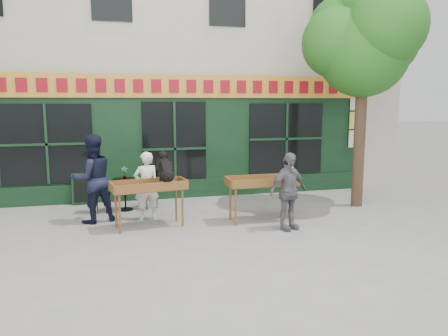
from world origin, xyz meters
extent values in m
plane|color=slate|center=(0.00, 0.00, 0.00)|extent=(80.00, 80.00, 0.00)
cube|color=beige|center=(0.00, 6.00, 5.00)|extent=(14.00, 7.00, 10.00)
cube|color=black|center=(0.00, 2.42, 1.60)|extent=(11.00, 0.16, 3.20)
cube|color=gold|center=(0.00, 2.30, 3.00)|extent=(11.00, 0.06, 0.60)
cube|color=maroon|center=(0.00, 2.26, 3.00)|extent=(9.60, 0.03, 0.34)
cube|color=black|center=(0.00, 2.32, 0.25)|extent=(11.00, 0.10, 0.50)
cube|color=black|center=(0.00, 2.32, 1.35)|extent=(1.70, 0.05, 2.50)
cube|color=black|center=(-3.20, 2.32, 1.55)|extent=(2.20, 0.05, 2.00)
cube|color=black|center=(3.20, 2.32, 1.55)|extent=(2.20, 0.05, 2.00)
cube|color=silver|center=(5.40, 2.30, 1.50)|extent=(0.42, 0.02, 0.50)
cube|color=#E5D14C|center=(5.40, 2.30, 2.05)|extent=(0.42, 0.02, 0.50)
cube|color=silver|center=(5.40, 2.30, 2.60)|extent=(0.42, 0.02, 0.50)
cylinder|color=#382619|center=(4.30, 0.30, 1.80)|extent=(0.28, 0.28, 3.60)
sphere|color=#135715|center=(4.30, 0.30, 3.80)|extent=(2.20, 2.20, 2.20)
sphere|color=#135715|center=(5.00, 0.60, 4.10)|extent=(1.80, 1.80, 1.80)
sphere|color=#135715|center=(3.70, 0.50, 4.00)|extent=(1.70, 1.70, 1.70)
sphere|color=#135715|center=(4.50, -0.30, 4.30)|extent=(1.80, 1.80, 1.80)
sphere|color=#135715|center=(4.00, 0.90, 4.40)|extent=(1.60, 1.60, 1.60)
sphere|color=#135715|center=(4.40, 0.40, 4.90)|extent=(1.40, 1.40, 1.40)
cylinder|color=brown|center=(-1.54, -0.65, 0.40)|extent=(0.05, 0.05, 0.80)
cylinder|color=brown|center=(-0.25, -0.44, 0.40)|extent=(0.05, 0.05, 0.80)
cylinder|color=brown|center=(-1.61, -0.21, 0.40)|extent=(0.05, 0.05, 0.80)
cylinder|color=brown|center=(-0.32, -0.01, 0.40)|extent=(0.05, 0.05, 0.80)
cube|color=brown|center=(-0.93, -0.33, 0.82)|extent=(1.57, 0.81, 0.05)
cube|color=brown|center=(-0.88, -0.61, 0.90)|extent=(1.49, 0.28, 0.18)
cube|color=brown|center=(-0.98, -0.04, 0.90)|extent=(1.49, 0.28, 0.18)
cube|color=brown|center=(-0.93, -0.33, 0.88)|extent=(1.35, 0.60, 0.06)
imported|color=white|center=(-0.93, 0.32, 0.76)|extent=(0.60, 0.45, 1.52)
cylinder|color=brown|center=(0.84, -0.65, 0.40)|extent=(0.05, 0.05, 0.80)
cylinder|color=brown|center=(2.14, -0.67, 0.40)|extent=(0.05, 0.05, 0.80)
cylinder|color=brown|center=(0.85, -0.21, 0.40)|extent=(0.05, 0.05, 0.80)
cylinder|color=brown|center=(2.15, -0.23, 0.40)|extent=(0.05, 0.05, 0.80)
cube|color=brown|center=(1.50, -0.44, 0.82)|extent=(1.51, 0.59, 0.05)
cube|color=brown|center=(1.49, -0.73, 0.90)|extent=(1.50, 0.05, 0.18)
cube|color=brown|center=(1.50, -0.15, 0.90)|extent=(1.50, 0.05, 0.18)
cube|color=brown|center=(1.50, -0.44, 0.88)|extent=(1.30, 0.41, 0.06)
imported|color=#58595D|center=(1.80, -1.19, 0.80)|extent=(1.01, 0.68, 1.59)
cylinder|color=black|center=(-1.37, 1.30, 0.02)|extent=(0.36, 0.36, 0.03)
cylinder|color=black|center=(-1.37, 1.30, 0.38)|extent=(0.04, 0.04, 0.72)
cylinder|color=black|center=(-1.37, 1.30, 0.75)|extent=(0.60, 0.60, 0.03)
cube|color=black|center=(-1.92, 1.20, 0.45)|extent=(0.44, 0.44, 0.03)
cube|color=black|center=(-2.08, 1.24, 0.70)|extent=(0.12, 0.36, 0.50)
cylinder|color=black|center=(-1.81, 1.02, 0.22)|extent=(0.02, 0.02, 0.44)
cylinder|color=black|center=(-1.73, 1.31, 0.22)|extent=(0.02, 0.02, 0.44)
cylinder|color=black|center=(-2.10, 1.09, 0.22)|extent=(0.02, 0.02, 0.44)
cylinder|color=black|center=(-2.02, 1.38, 0.22)|extent=(0.02, 0.02, 0.44)
cube|color=black|center=(-0.82, 1.35, 0.45)|extent=(0.49, 0.49, 0.03)
cube|color=black|center=(-0.67, 1.44, 0.70)|extent=(0.21, 0.32, 0.50)
cylinder|color=black|center=(-1.02, 1.40, 0.22)|extent=(0.02, 0.02, 0.44)
cylinder|color=black|center=(-0.87, 1.14, 0.22)|extent=(0.02, 0.02, 0.44)
cylinder|color=black|center=(-0.76, 1.55, 0.22)|extent=(0.02, 0.02, 0.44)
cylinder|color=black|center=(-0.61, 1.30, 0.22)|extent=(0.02, 0.02, 0.44)
imported|color=gray|center=(-1.37, 1.30, 0.92)|extent=(0.16, 0.11, 0.30)
imported|color=black|center=(-2.07, 0.40, 0.96)|extent=(1.13, 1.01, 1.92)
cube|color=black|center=(-2.38, 2.20, 0.40)|extent=(0.57, 0.21, 0.79)
cube|color=black|center=(-2.38, 2.18, 0.40)|extent=(0.47, 0.19, 0.65)
camera|label=1|loc=(-1.66, -9.26, 2.61)|focal=35.00mm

